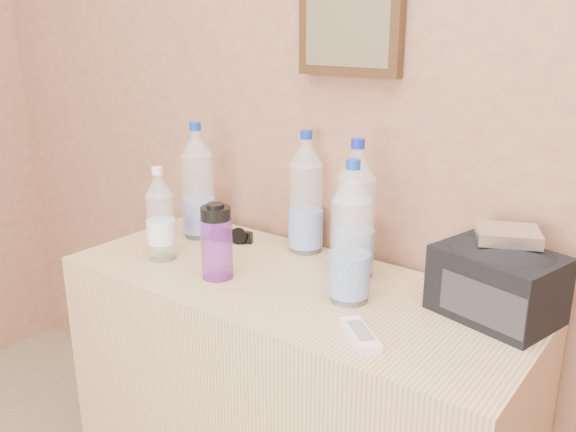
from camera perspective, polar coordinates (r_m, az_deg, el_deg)
The scene contains 12 objects.
picture_frame at distance 1.65m, azimuth 5.76°, elevation 17.22°, with size 0.30×0.03×0.25m, color #382311, non-canonical shape.
dresser at distance 1.77m, azimuth 0.25°, elevation -17.63°, with size 1.24×0.52×0.77m, color #9C7D4C.
pet_large_a at distance 1.88m, azimuth -8.42°, elevation 2.68°, with size 0.10×0.10×0.36m.
pet_large_b at distance 1.74m, azimuth 1.68°, elevation 1.60°, with size 0.10×0.10×0.35m.
pet_large_c at distance 1.57m, azimuth 6.32°, elevation -0.10°, with size 0.10×0.10×0.36m.
pet_large_d at distance 1.43m, azimuth 5.89°, elevation -2.26°, with size 0.09×0.09×0.35m.
pet_small at distance 1.73m, azimuth -11.84°, elevation -0.30°, with size 0.08×0.08×0.26m.
nalgene_bottle at distance 1.58m, azimuth -6.70°, elevation -2.39°, with size 0.08×0.08×0.20m.
sunglasses at distance 1.86m, azimuth -5.36°, elevation -1.82°, with size 0.14×0.05×0.04m, color black, non-canonical shape.
ac_remote at distance 1.32m, azimuth 6.79°, elevation -11.00°, with size 0.14×0.04×0.02m, color silver.
toiletry_bag at distance 1.45m, azimuth 19.00°, elevation -5.67°, with size 0.26×0.19×0.18m, color black, non-canonical shape.
foil_packet at distance 1.43m, azimuth 19.90°, elevation -1.67°, with size 0.13×0.11×0.03m, color silver.
Camera 1 is at (0.49, 0.56, 1.41)m, focal length 38.00 mm.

